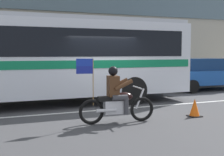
% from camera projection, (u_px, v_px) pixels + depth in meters
% --- Properties ---
extents(ground_plane, '(60.00, 60.00, 0.00)m').
position_uv_depth(ground_plane, '(103.00, 107.00, 10.70)').
color(ground_plane, '#3D3D3F').
extents(sidewalk_curb, '(28.00, 3.80, 0.15)m').
position_uv_depth(sidewalk_curb, '(69.00, 89.00, 15.40)').
color(sidewalk_curb, '#A39E93').
rests_on(sidewalk_curb, ground_plane).
extents(lane_center_stripe, '(26.60, 0.14, 0.01)m').
position_uv_depth(lane_center_stripe, '(110.00, 109.00, 10.15)').
color(lane_center_stripe, silver).
rests_on(lane_center_stripe, ground_plane).
extents(transit_bus, '(10.93, 2.70, 3.22)m').
position_uv_depth(transit_bus, '(46.00, 54.00, 10.96)').
color(transit_bus, silver).
rests_on(transit_bus, ground_plane).
extents(motorcycle_with_rider, '(2.19, 0.66, 1.78)m').
position_uv_depth(motorcycle_with_rider, '(116.00, 99.00, 8.16)').
color(motorcycle_with_rider, black).
rests_on(motorcycle_with_rider, ground_plane).
extents(parked_sedan_curbside, '(4.62, 1.96, 1.64)m').
position_uv_depth(parked_sedan_curbside, '(204.00, 74.00, 15.48)').
color(parked_sedan_curbside, '#194793').
rests_on(parked_sedan_curbside, ground_plane).
extents(fire_hydrant, '(0.22, 0.30, 0.75)m').
position_uv_depth(fire_hydrant, '(31.00, 84.00, 13.59)').
color(fire_hydrant, red).
rests_on(fire_hydrant, sidewalk_curb).
extents(traffic_cone, '(0.36, 0.36, 0.55)m').
position_uv_depth(traffic_cone, '(195.00, 108.00, 9.01)').
color(traffic_cone, '#EA590F').
rests_on(traffic_cone, ground_plane).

